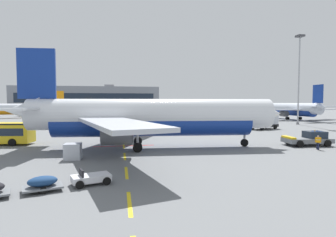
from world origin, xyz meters
TOP-DOWN VIEW (x-y plane):
  - ground at (40.00, 40.00)m, footprint 400.00×400.00m
  - apron_paint_markings at (18.00, 36.80)m, footprint 8.00×95.00m
  - airliner_foreground at (21.13, 19.71)m, footprint 34.81×34.54m
  - pushback_tug at (42.49, 18.12)m, footprint 6.15×3.47m
  - airliner_mid_left at (75.46, 70.22)m, footprint 31.54×31.61m
  - airliner_far_center at (-17.25, 99.25)m, footprint 28.76×27.13m
  - catering_truck at (48.54, 40.08)m, footprint 7.37×5.01m
  - baggage_train at (12.58, 4.04)m, footprint 8.61×4.18m
  - ground_crew_worker at (41.35, 14.95)m, footprint 0.52×0.57m
  - uld_cargo_container at (12.79, 14.20)m, footprint 1.64×1.60m
  - apron_light_mast_far at (63.82, 50.42)m, footprint 1.80×1.80m
  - terminal_satellite at (-2.29, 169.12)m, footprint 89.66×19.81m

SIDE VIEW (x-z plane):
  - ground at x=40.00m, z-range 0.00..0.00m
  - apron_paint_markings at x=18.00m, z-range 0.00..0.01m
  - baggage_train at x=12.58m, z-range -0.05..1.09m
  - uld_cargo_container at x=12.79m, z-range 0.00..1.60m
  - pushback_tug at x=42.49m, z-range -0.14..1.94m
  - ground_crew_worker at x=41.35m, z-range 0.12..1.85m
  - catering_truck at x=48.54m, z-range 0.08..3.22m
  - airliner_far_center at x=-17.25m, z-range -1.88..8.78m
  - airliner_mid_left at x=75.46m, z-range -1.96..9.15m
  - airliner_foreground at x=21.13m, z-range -2.15..10.05m
  - terminal_satellite at x=-2.29m, z-range -0.78..16.74m
  - apron_light_mast_far at x=63.82m, z-range 2.95..26.22m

